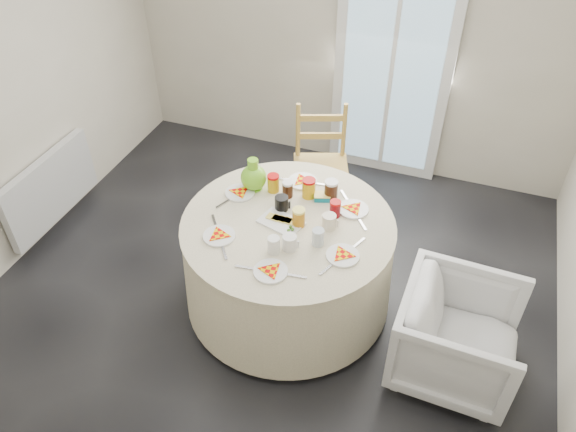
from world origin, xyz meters
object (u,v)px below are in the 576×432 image
(armchair, at_px, (460,331))
(wooden_chair, at_px, (321,169))
(green_pitcher, at_px, (253,173))
(table, at_px, (288,263))
(radiator, at_px, (50,189))

(armchair, bearing_deg, wooden_chair, 48.54)
(armchair, height_order, green_pitcher, green_pitcher)
(armchair, xyz_separation_m, green_pitcher, (-1.54, 0.47, 0.48))
(table, relative_size, green_pitcher, 6.16)
(radiator, bearing_deg, armchair, -5.78)
(table, height_order, wooden_chair, wooden_chair)
(armchair, relative_size, green_pitcher, 3.14)
(table, height_order, armchair, armchair)
(wooden_chair, height_order, armchair, wooden_chair)
(green_pitcher, bearing_deg, wooden_chair, 51.23)
(radiator, bearing_deg, table, -3.59)
(wooden_chair, relative_size, armchair, 1.33)
(radiator, distance_m, armchair, 3.29)
(radiator, distance_m, green_pitcher, 1.80)
(table, distance_m, wooden_chair, 1.03)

